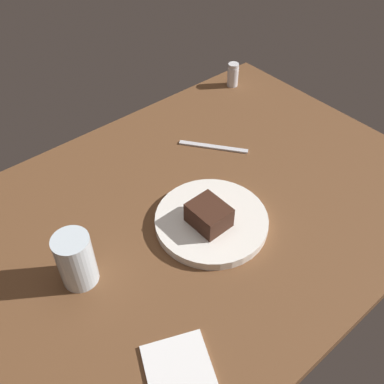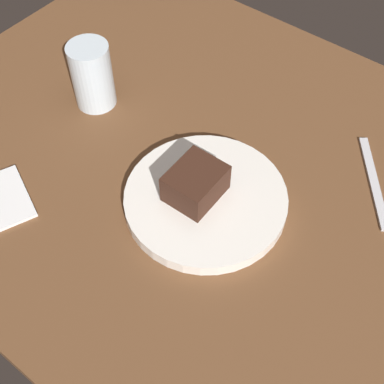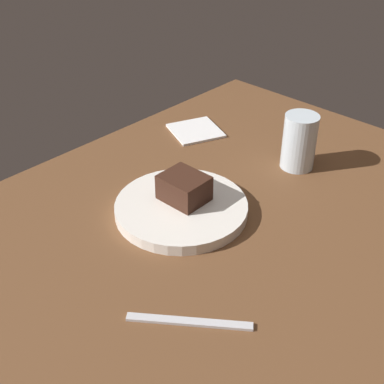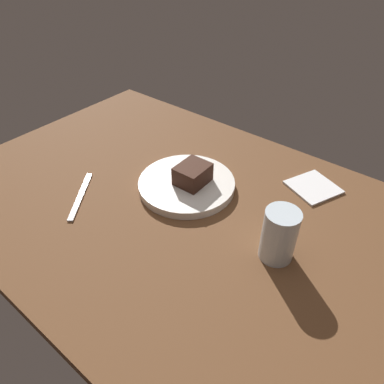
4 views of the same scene
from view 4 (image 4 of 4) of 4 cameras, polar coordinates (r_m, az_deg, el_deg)
dining_table at (r=92.98cm, az=-3.32°, el=-1.86°), size 120.00×84.00×3.00cm
dessert_plate at (r=95.11cm, az=-0.96°, el=1.30°), size 25.61×25.61×2.17cm
chocolate_cake_slice at (r=92.46cm, az=0.11°, el=2.88°), size 7.37×8.69×5.11cm
water_glass at (r=76.08cm, az=13.78°, el=-6.70°), size 7.32×7.32×12.23cm
butter_knife at (r=96.90cm, az=-17.40°, el=-0.60°), size 12.65×15.95×0.50cm
folded_napkin at (r=100.67cm, az=18.82°, el=0.75°), size 14.99×15.09×0.60cm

